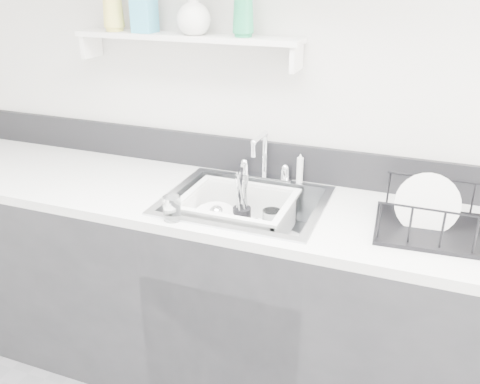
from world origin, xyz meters
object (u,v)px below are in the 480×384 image
at_px(counter_run, 244,296).
at_px(dish_rack, 443,212).
at_px(sink, 244,221).
at_px(wash_tub, 238,216).

xyz_separation_m(counter_run, dish_rack, (0.74, 0.00, 0.54)).
distance_m(counter_run, dish_rack, 0.92).
distance_m(sink, dish_rack, 0.76).
bearing_deg(sink, wash_tub, 160.97).
xyz_separation_m(sink, dish_rack, (0.74, 0.00, 0.17)).
distance_m(wash_tub, dish_rack, 0.79).
bearing_deg(dish_rack, wash_tub, 175.47).
relative_size(wash_tub, dish_rack, 1.00).
relative_size(sink, wash_tub, 1.43).
xyz_separation_m(sink, wash_tub, (-0.03, 0.01, 0.01)).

